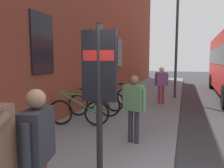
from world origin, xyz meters
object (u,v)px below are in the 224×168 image
(bicycle_end_of_row, at_px, (114,95))
(pedestrian_near_bus, at_px, (161,81))
(bicycle_beside_lamp, at_px, (79,112))
(transit_info_sign, at_px, (99,76))
(bicycle_far_end, at_px, (102,100))
(bicycle_under_window, at_px, (94,105))
(pedestrian_by_facade, at_px, (38,145))
(pedestrian_crossing_street, at_px, (134,102))
(street_lamp, at_px, (177,32))

(bicycle_end_of_row, height_order, pedestrian_near_bus, pedestrian_near_bus)
(bicycle_beside_lamp, xyz_separation_m, transit_info_sign, (-2.20, -1.54, 1.21))
(bicycle_far_end, bearing_deg, bicycle_under_window, -174.82)
(pedestrian_near_bus, relative_size, pedestrian_by_facade, 1.00)
(pedestrian_near_bus, xyz_separation_m, pedestrian_crossing_street, (-4.64, 0.12, -0.02))
(bicycle_far_end, relative_size, pedestrian_near_bus, 1.14)
(bicycle_beside_lamp, relative_size, street_lamp, 0.32)
(transit_info_sign, distance_m, pedestrian_near_bus, 6.15)
(bicycle_far_end, xyz_separation_m, bicycle_end_of_row, (1.06, -0.12, 0.00))
(street_lamp, bearing_deg, transit_info_sign, 173.82)
(transit_info_sign, bearing_deg, street_lamp, -6.18)
(bicycle_far_end, xyz_separation_m, transit_info_sign, (-4.10, -1.61, 1.21))
(bicycle_end_of_row, height_order, street_lamp, street_lamp)
(transit_info_sign, bearing_deg, pedestrian_near_bus, -3.14)
(pedestrian_by_facade, bearing_deg, pedestrian_near_bus, -4.14)
(pedestrian_near_bus, bearing_deg, bicycle_far_end, 135.85)
(bicycle_far_end, xyz_separation_m, pedestrian_by_facade, (-5.34, -1.41, 0.56))
(bicycle_end_of_row, relative_size, street_lamp, 0.32)
(bicycle_beside_lamp, bearing_deg, bicycle_under_window, -0.73)
(bicycle_beside_lamp, bearing_deg, street_lamp, -23.31)
(bicycle_beside_lamp, distance_m, bicycle_far_end, 1.91)
(pedestrian_crossing_street, relative_size, street_lamp, 0.28)
(bicycle_beside_lamp, bearing_deg, bicycle_far_end, 1.98)
(transit_info_sign, xyz_separation_m, pedestrian_by_facade, (-1.24, 0.20, -0.65))
(bicycle_under_window, bearing_deg, bicycle_beside_lamp, 179.27)
(bicycle_beside_lamp, distance_m, street_lamp, 6.62)
(bicycle_end_of_row, bearing_deg, street_lamp, -42.33)
(street_lamp, bearing_deg, bicycle_under_window, 152.19)
(bicycle_far_end, relative_size, pedestrian_by_facade, 1.14)
(bicycle_end_of_row, xyz_separation_m, transit_info_sign, (-5.17, -1.48, 1.21))
(bicycle_beside_lamp, relative_size, pedestrian_near_bus, 1.12)
(bicycle_far_end, height_order, bicycle_end_of_row, same)
(bicycle_end_of_row, bearing_deg, pedestrian_near_bus, -62.77)
(bicycle_under_window, bearing_deg, bicycle_end_of_row, -1.32)
(bicycle_far_end, distance_m, transit_info_sign, 4.57)
(transit_info_sign, relative_size, pedestrian_near_bus, 1.55)
(pedestrian_crossing_street, bearing_deg, street_lamp, -5.62)
(pedestrian_near_bus, xyz_separation_m, street_lamp, (1.61, -0.50, 2.22))
(pedestrian_by_facade, bearing_deg, street_lamp, -6.57)
(transit_info_sign, bearing_deg, bicycle_far_end, 21.41)
(bicycle_far_end, relative_size, street_lamp, 0.33)
(bicycle_far_end, height_order, pedestrian_near_bus, pedestrian_near_bus)
(bicycle_under_window, relative_size, street_lamp, 0.33)
(bicycle_far_end, xyz_separation_m, pedestrian_near_bus, (2.00, -1.94, 0.56))
(pedestrian_by_facade, bearing_deg, bicycle_far_end, 14.79)
(bicycle_under_window, xyz_separation_m, bicycle_end_of_row, (1.94, -0.04, 0.00))
(bicycle_beside_lamp, distance_m, pedestrian_crossing_street, 1.98)
(pedestrian_near_bus, height_order, pedestrian_crossing_street, pedestrian_near_bus)
(bicycle_beside_lamp, distance_m, bicycle_under_window, 1.03)
(transit_info_sign, height_order, pedestrian_crossing_street, transit_info_sign)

